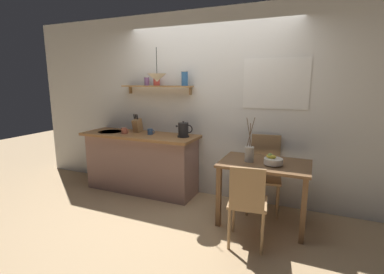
% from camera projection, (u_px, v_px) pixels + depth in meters
% --- Properties ---
extents(ground_plane, '(14.00, 14.00, 0.00)m').
position_uv_depth(ground_plane, '(191.00, 209.00, 3.82)').
color(ground_plane, tan).
extents(back_wall, '(6.80, 0.11, 2.70)m').
position_uv_depth(back_wall, '(222.00, 106.00, 4.06)').
color(back_wall, white).
rests_on(back_wall, ground_plane).
extents(kitchen_counter, '(1.83, 0.63, 0.92)m').
position_uv_depth(kitchen_counter, '(141.00, 162.00, 4.41)').
color(kitchen_counter, gray).
rests_on(kitchen_counter, ground_plane).
extents(wall_shelf, '(1.16, 0.20, 0.34)m').
position_uv_depth(wall_shelf, '(161.00, 84.00, 4.21)').
color(wall_shelf, tan).
extents(dining_table, '(1.04, 0.70, 0.76)m').
position_uv_depth(dining_table, '(264.00, 172.00, 3.36)').
color(dining_table, brown).
rests_on(dining_table, ground_plane).
extents(dining_chair_near, '(0.44, 0.46, 0.90)m').
position_uv_depth(dining_chair_near, '(247.00, 201.00, 2.87)').
color(dining_chair_near, tan).
rests_on(dining_chair_near, ground_plane).
extents(dining_chair_far, '(0.49, 0.48, 1.00)m').
position_uv_depth(dining_chair_far, '(264.00, 170.00, 3.75)').
color(dining_chair_far, tan).
rests_on(dining_chair_far, ground_plane).
extents(fruit_bowl, '(0.21, 0.21, 0.13)m').
position_uv_depth(fruit_bowl, '(273.00, 161.00, 3.22)').
color(fruit_bowl, silver).
rests_on(fruit_bowl, dining_table).
extents(twig_vase, '(0.11, 0.11, 0.54)m').
position_uv_depth(twig_vase, '(249.00, 154.00, 3.35)').
color(twig_vase, '#B7B2A8').
rests_on(twig_vase, dining_table).
extents(electric_kettle, '(0.26, 0.17, 0.23)m').
position_uv_depth(electric_kettle, '(184.00, 130.00, 4.05)').
color(electric_kettle, black).
rests_on(electric_kettle, kitchen_counter).
extents(knife_block, '(0.10, 0.18, 0.29)m').
position_uv_depth(knife_block, '(137.00, 125.00, 4.44)').
color(knife_block, tan).
rests_on(knife_block, kitchen_counter).
extents(coffee_mug_by_sink, '(0.13, 0.09, 0.09)m').
position_uv_depth(coffee_mug_by_sink, '(124.00, 131.00, 4.31)').
color(coffee_mug_by_sink, '#C6664C').
rests_on(coffee_mug_by_sink, kitchen_counter).
extents(coffee_mug_spare, '(0.12, 0.08, 0.09)m').
position_uv_depth(coffee_mug_spare, '(150.00, 132.00, 4.25)').
color(coffee_mug_spare, '#3D5B89').
rests_on(coffee_mug_spare, kitchen_counter).
extents(pendant_lamp, '(0.27, 0.27, 0.45)m').
position_uv_depth(pendant_lamp, '(157.00, 78.00, 3.86)').
color(pendant_lamp, black).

